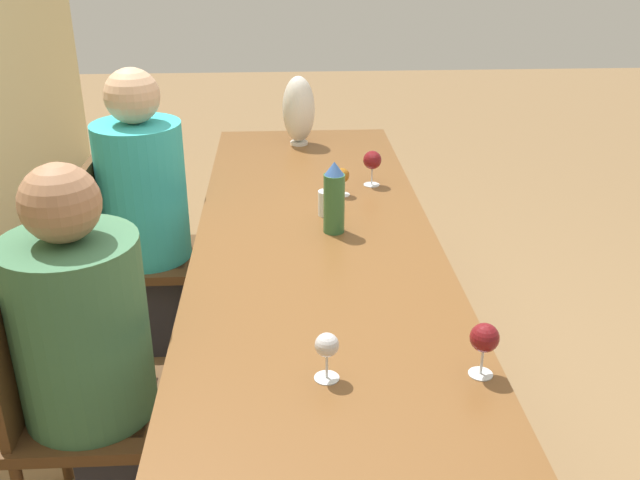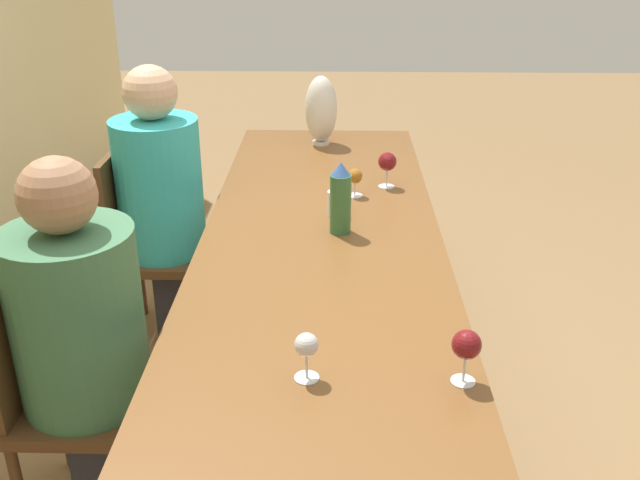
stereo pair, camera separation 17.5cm
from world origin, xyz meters
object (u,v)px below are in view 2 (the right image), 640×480
Objects in this scene: vase at (321,110)px; person_far at (164,202)px; water_bottle at (341,199)px; chair_near at (66,386)px; wine_glass_1 at (306,347)px; person_near at (86,341)px; chair_far at (150,242)px; wine_glass_0 at (355,177)px; water_tumbler at (336,203)px; wine_glass_2 at (467,346)px; wine_glass_3 at (387,162)px.

person_far is (-0.65, 0.68, -0.26)m from vase.
water_bottle is 0.30× the size of chair_near.
wine_glass_1 is 1.58m from person_far.
wine_glass_1 is 0.79m from person_near.
person_near reaches higher than wine_glass_1.
chair_far is (1.09, 0.00, 0.00)m from chair_near.
wine_glass_0 is at bearing -42.98° from chair_near.
wine_glass_0 is at bearing -96.35° from person_far.
water_tumbler is at bearing -175.29° from vase.
vase is 1.11m from chair_far.
wine_glass_0 is at bearing -6.50° from wine_glass_1.
chair_near is at bearing 180.00° from chair_far.
wine_glass_2 is 1.16m from person_near.
person_far reaches higher than wine_glass_2.
wine_glass_3 is at bearing -154.44° from vase.
vase is 0.28× the size of person_near.
wine_glass_0 is 0.09× the size of person_far.
wine_glass_0 is at bearing -9.23° from water_bottle.
person_near is (0.32, 0.69, -0.20)m from wine_glass_1.
water_bottle is 2.29× the size of wine_glass_0.
person_far is (1.09, -0.09, 0.20)m from chair_near.
chair_near is at bearing 125.41° from water_bottle.
wine_glass_2 is at bearing -105.24° from chair_near.
vase is 2.66× the size of wine_glass_1.
water_tumbler is 0.08× the size of person_near.
chair_near reaches higher than wine_glass_0.
wine_glass_3 is 1.14m from chair_far.
wine_glass_1 is 1.65m from chair_far.
wine_glass_3 is 0.12× the size of person_far.
water_bottle is at bearing -175.04° from vase.
wine_glass_0 is 0.90× the size of wine_glass_1.
wine_glass_0 is (0.22, -0.08, 0.03)m from water_tumbler.
wine_glass_3 is 0.17× the size of chair_near.
water_bottle reaches higher than wine_glass_0.
person_far is (1.41, 1.10, -0.18)m from wine_glass_2.
wine_glass_1 is 0.10× the size of person_far.
wine_glass_3 reaches higher than chair_far.
person_near is at bearing 128.30° from water_bottle.
water_tumbler is 0.29× the size of vase.
person_far is at bearing 58.75° from water_bottle.
wine_glass_0 is 0.19m from wine_glass_3.
water_tumbler is 1.10m from wine_glass_1.
vase is at bearing 0.28° from wine_glass_1.
wine_glass_1 is 0.15× the size of chair_near.
chair_far is 1.11m from person_near.
chair_near is 1.00× the size of chair_far.
wine_glass_3 reaches higher than chair_near.
chair_far is 0.71× the size of person_far.
chair_near reaches higher than wine_glass_1.
wine_glass_3 is at bearing -88.79° from person_far.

